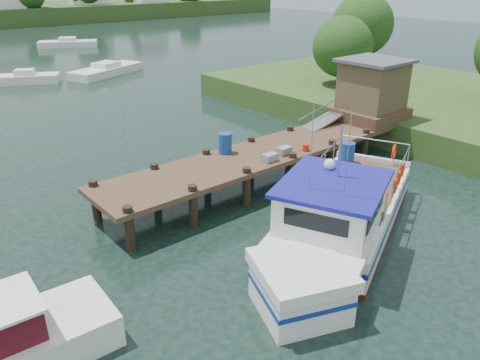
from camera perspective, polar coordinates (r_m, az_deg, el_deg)
ground_plane at (r=19.58m, az=-0.58°, el=-1.35°), size 160.00×160.00×0.00m
near_shore at (r=31.58m, az=25.15°, el=10.17°), size 16.00×30.00×7.76m
dock at (r=23.23m, az=12.02°, el=8.13°), size 16.60×3.00×4.78m
lobster_boat at (r=15.75m, az=11.94°, el=-4.75°), size 10.37×6.57×5.19m
moored_far at (r=63.54m, az=-20.24°, el=15.36°), size 7.15×5.33×1.17m
moored_b at (r=43.09m, az=-24.67°, el=11.19°), size 5.46×3.96×1.16m
moored_c at (r=44.44m, az=-15.94°, el=12.74°), size 7.57×5.00×1.13m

